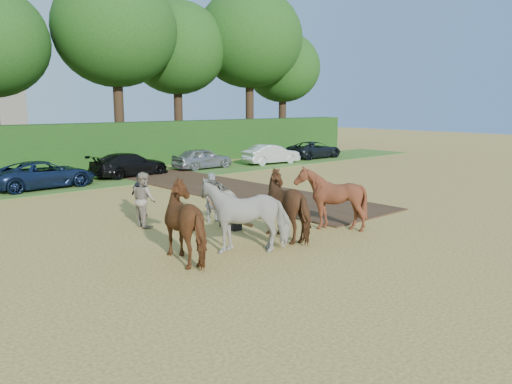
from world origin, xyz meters
TOP-DOWN VIEW (x-y plane):
  - ground at (0.00, 0.00)m, footprint 120.00×120.00m
  - earth_strip at (1.50, 7.00)m, footprint 4.50×17.00m
  - grass_verge at (0.00, 14.00)m, footprint 50.00×5.00m
  - hedgerow at (0.00, 18.50)m, footprint 46.00×1.60m
  - spectator_near at (-5.46, 3.11)m, footprint 0.78×0.97m
  - spectator_far at (-4.76, 4.62)m, footprint 0.55×1.00m
  - plough_team at (-3.68, -1.19)m, footprint 7.17×4.99m
  - parked_cars at (0.60, 14.00)m, footprint 35.51×3.44m
  - treeline at (-1.69, 21.69)m, footprint 48.70×10.60m

SIDE VIEW (x-z plane):
  - ground at x=0.00m, z-range 0.00..0.00m
  - grass_verge at x=0.00m, z-range 0.00..0.03m
  - earth_strip at x=1.50m, z-range 0.00..0.05m
  - parked_cars at x=0.60m, z-range -0.05..1.43m
  - spectator_far at x=-4.76m, z-range 0.00..1.62m
  - spectator_near at x=-5.46m, z-range 0.00..1.90m
  - plough_team at x=-3.68m, z-range -0.01..2.11m
  - hedgerow at x=0.00m, z-range 0.00..3.00m
  - treeline at x=-1.69m, z-range 1.87..16.07m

